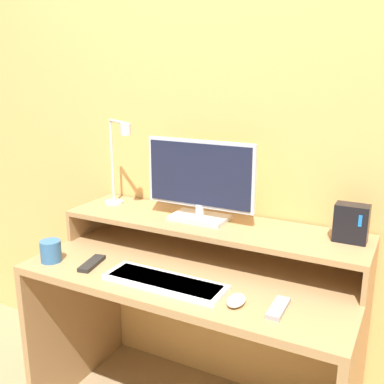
% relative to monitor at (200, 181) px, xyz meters
% --- Properties ---
extents(wall_back, '(6.00, 0.05, 2.50)m').
position_rel_monitor_xyz_m(wall_back, '(0.05, 0.19, 0.22)').
color(wall_back, '#E5AD60').
rests_on(wall_back, ground_plane).
extents(desk, '(1.27, 0.63, 0.72)m').
position_rel_monitor_xyz_m(desk, '(0.05, -0.16, -0.51)').
color(desk, '#A87F51').
rests_on(desk, ground_plane).
extents(monitor_shelf, '(1.27, 0.32, 0.14)m').
position_rel_monitor_xyz_m(monitor_shelf, '(0.05, -0.01, -0.19)').
color(monitor_shelf, '#A87F51').
rests_on(monitor_shelf, desk).
extents(monitor, '(0.48, 0.14, 0.34)m').
position_rel_monitor_xyz_m(monitor, '(0.00, 0.00, 0.00)').
color(monitor, '#BCBCC1').
rests_on(monitor, monitor_shelf).
extents(desk_lamp, '(0.20, 0.13, 0.40)m').
position_rel_monitor_xyz_m(desk_lamp, '(-0.41, -0.00, 0.05)').
color(desk_lamp, silver).
rests_on(desk_lamp, monitor_shelf).
extents(router_dock, '(0.12, 0.07, 0.14)m').
position_rel_monitor_xyz_m(router_dock, '(0.60, 0.03, -0.10)').
color(router_dock, black).
rests_on(router_dock, monitor_shelf).
extents(keyboard, '(0.46, 0.14, 0.02)m').
position_rel_monitor_xyz_m(keyboard, '(0.03, -0.34, -0.30)').
color(keyboard, white).
rests_on(keyboard, desk).
extents(mouse, '(0.06, 0.09, 0.03)m').
position_rel_monitor_xyz_m(mouse, '(0.31, -0.35, -0.29)').
color(mouse, white).
rests_on(mouse, desk).
extents(remote_control, '(0.08, 0.15, 0.02)m').
position_rel_monitor_xyz_m(remote_control, '(-0.31, -0.33, -0.30)').
color(remote_control, black).
rests_on(remote_control, desk).
extents(remote_secondary, '(0.05, 0.14, 0.02)m').
position_rel_monitor_xyz_m(remote_secondary, '(0.44, -0.32, -0.30)').
color(remote_secondary, '#99999E').
rests_on(remote_secondary, desk).
extents(mug, '(0.08, 0.08, 0.09)m').
position_rel_monitor_xyz_m(mug, '(-0.48, -0.37, -0.27)').
color(mug, '#33669E').
rests_on(mug, desk).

